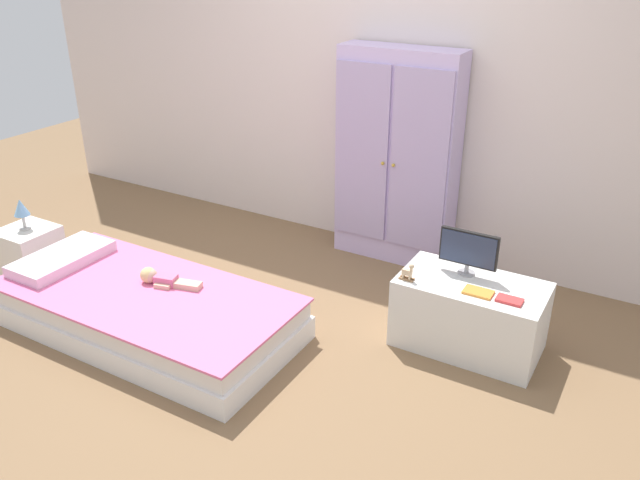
# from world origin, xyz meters

# --- Properties ---
(ground_plane) EXTENTS (10.00, 10.00, 0.02)m
(ground_plane) POSITION_xyz_m (0.00, 0.00, -0.01)
(ground_plane) COLOR brown
(back_wall) EXTENTS (6.40, 0.05, 2.70)m
(back_wall) POSITION_xyz_m (0.00, 1.57, 1.35)
(back_wall) COLOR silver
(back_wall) RESTS_ON ground_plane
(bed) EXTENTS (1.83, 0.87, 0.27)m
(bed) POSITION_xyz_m (-0.63, -0.26, 0.13)
(bed) COLOR white
(bed) RESTS_ON ground_plane
(pillow) EXTENTS (0.32, 0.63, 0.07)m
(pillow) POSITION_xyz_m (-1.34, -0.26, 0.30)
(pillow) COLOR silver
(pillow) RESTS_ON bed
(doll) EXTENTS (0.39, 0.17, 0.10)m
(doll) POSITION_xyz_m (-0.61, -0.15, 0.31)
(doll) COLOR #D6668E
(doll) RESTS_ON bed
(nightstand) EXTENTS (0.34, 0.34, 0.36)m
(nightstand) POSITION_xyz_m (-1.81, -0.16, 0.18)
(nightstand) COLOR silver
(nightstand) RESTS_ON ground_plane
(table_lamp) EXTENTS (0.10, 0.10, 0.22)m
(table_lamp) POSITION_xyz_m (-1.81, -0.16, 0.51)
(table_lamp) COLOR #B7B2AD
(table_lamp) RESTS_ON nightstand
(wardrobe) EXTENTS (0.86, 0.29, 1.52)m
(wardrobe) POSITION_xyz_m (0.23, 1.40, 0.76)
(wardrobe) COLOR silver
(wardrobe) RESTS_ON ground_plane
(tv_stand) EXTENTS (0.81, 0.45, 0.42)m
(tv_stand) POSITION_xyz_m (1.09, 0.55, 0.21)
(tv_stand) COLOR silver
(tv_stand) RESTS_ON ground_plane
(tv_monitor) EXTENTS (0.33, 0.10, 0.26)m
(tv_monitor) POSITION_xyz_m (1.03, 0.62, 0.57)
(tv_monitor) COLOR #99999E
(tv_monitor) RESTS_ON tv_stand
(rocking_horse_toy) EXTENTS (0.09, 0.04, 0.11)m
(rocking_horse_toy) POSITION_xyz_m (0.77, 0.39, 0.47)
(rocking_horse_toy) COLOR #8E6642
(rocking_horse_toy) RESTS_ON tv_stand
(book_orange) EXTENTS (0.16, 0.10, 0.01)m
(book_orange) POSITION_xyz_m (1.16, 0.44, 0.43)
(book_orange) COLOR orange
(book_orange) RESTS_ON tv_stand
(book_red) EXTENTS (0.14, 0.08, 0.02)m
(book_red) POSITION_xyz_m (1.32, 0.44, 0.43)
(book_red) COLOR #CC3838
(book_red) RESTS_ON tv_stand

